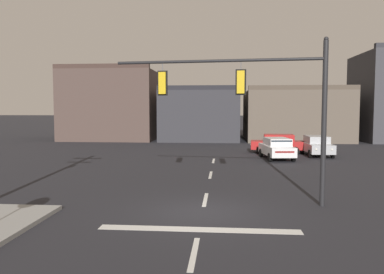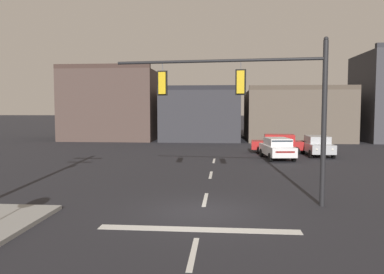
{
  "view_description": "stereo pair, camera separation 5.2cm",
  "coord_description": "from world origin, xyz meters",
  "px_view_note": "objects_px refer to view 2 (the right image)",
  "views": [
    {
      "loc": [
        0.78,
        -13.8,
        3.81
      ],
      "look_at": [
        -0.68,
        3.38,
        2.53
      ],
      "focal_mm": 35.85,
      "sensor_mm": 36.0,
      "label": 1
    },
    {
      "loc": [
        0.83,
        -13.8,
        3.81
      ],
      "look_at": [
        -0.68,
        3.38,
        2.53
      ],
      "focal_mm": 35.85,
      "sensor_mm": 36.0,
      "label": 2
    }
  ],
  "objects_px": {
    "signal_mast_near_side": "(258,96)",
    "car_lot_farside": "(277,148)",
    "car_lot_nearside": "(278,143)",
    "car_lot_middle": "(317,145)"
  },
  "relations": [
    {
      "from": "signal_mast_near_side",
      "to": "car_lot_farside",
      "type": "distance_m",
      "value": 14.42
    },
    {
      "from": "car_lot_nearside",
      "to": "signal_mast_near_side",
      "type": "bearing_deg",
      "value": -100.27
    },
    {
      "from": "car_lot_middle",
      "to": "car_lot_nearside",
      "type": "bearing_deg",
      "value": 150.0
    },
    {
      "from": "car_lot_nearside",
      "to": "car_lot_farside",
      "type": "relative_size",
      "value": 0.98
    },
    {
      "from": "car_lot_middle",
      "to": "car_lot_farside",
      "type": "distance_m",
      "value": 4.2
    },
    {
      "from": "signal_mast_near_side",
      "to": "car_lot_middle",
      "type": "xyz_separation_m",
      "value": [
        6.12,
        16.08,
        -3.47
      ]
    },
    {
      "from": "car_lot_nearside",
      "to": "car_lot_farside",
      "type": "xyz_separation_m",
      "value": [
        -0.59,
        -4.0,
        0.0
      ]
    },
    {
      "from": "signal_mast_near_side",
      "to": "car_lot_middle",
      "type": "bearing_deg",
      "value": 69.15
    },
    {
      "from": "car_lot_nearside",
      "to": "car_lot_farside",
      "type": "bearing_deg",
      "value": -98.44
    },
    {
      "from": "car_lot_farside",
      "to": "signal_mast_near_side",
      "type": "bearing_deg",
      "value": -100.8
    }
  ]
}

